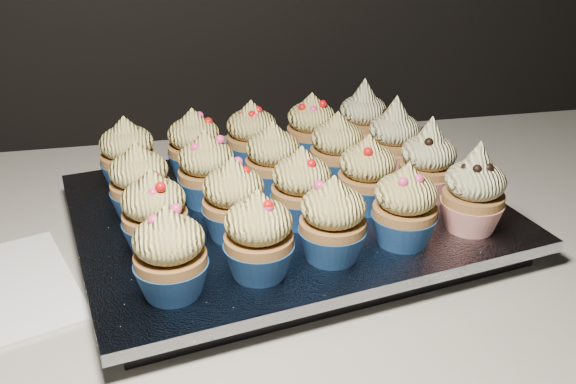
% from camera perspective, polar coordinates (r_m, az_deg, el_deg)
% --- Properties ---
extents(worktop, '(2.44, 0.64, 0.04)m').
position_cam_1_polar(worktop, '(0.73, -0.56, -4.72)').
color(worktop, beige).
rests_on(worktop, cabinet).
extents(baking_tray, '(0.46, 0.38, 0.02)m').
position_cam_1_polar(baking_tray, '(0.71, 0.00, -2.83)').
color(baking_tray, black).
rests_on(baking_tray, worktop).
extents(foil_lining, '(0.50, 0.42, 0.01)m').
position_cam_1_polar(foil_lining, '(0.70, 0.00, -1.62)').
color(foil_lining, silver).
rests_on(foil_lining, baking_tray).
extents(cupcake_0, '(0.06, 0.06, 0.08)m').
position_cam_1_polar(cupcake_0, '(0.55, -10.44, -5.54)').
color(cupcake_0, navy).
rests_on(cupcake_0, foil_lining).
extents(cupcake_1, '(0.06, 0.06, 0.08)m').
position_cam_1_polar(cupcake_1, '(0.56, -2.63, -4.01)').
color(cupcake_1, navy).
rests_on(cupcake_1, foil_lining).
extents(cupcake_2, '(0.06, 0.06, 0.08)m').
position_cam_1_polar(cupcake_2, '(0.59, 4.00, -2.63)').
color(cupcake_2, navy).
rests_on(cupcake_2, foil_lining).
extents(cupcake_3, '(0.06, 0.06, 0.08)m').
position_cam_1_polar(cupcake_3, '(0.62, 10.35, -1.37)').
color(cupcake_3, navy).
rests_on(cupcake_3, foil_lining).
extents(cupcake_4, '(0.06, 0.06, 0.10)m').
position_cam_1_polar(cupcake_4, '(0.66, 16.19, -0.03)').
color(cupcake_4, red).
rests_on(cupcake_4, foil_lining).
extents(cupcake_5, '(0.06, 0.06, 0.08)m').
position_cam_1_polar(cupcake_5, '(0.61, -11.76, -1.94)').
color(cupcake_5, navy).
rests_on(cupcake_5, foil_lining).
extents(cupcake_6, '(0.06, 0.06, 0.08)m').
position_cam_1_polar(cupcake_6, '(0.62, -4.84, -0.80)').
color(cupcake_6, navy).
rests_on(cupcake_6, foil_lining).
extents(cupcake_7, '(0.06, 0.06, 0.08)m').
position_cam_1_polar(cupcake_7, '(0.65, 1.20, 0.30)').
color(cupcake_7, navy).
rests_on(cupcake_7, foil_lining).
extents(cupcake_8, '(0.06, 0.06, 0.08)m').
position_cam_1_polar(cupcake_8, '(0.68, 7.04, 1.45)').
color(cupcake_8, navy).
rests_on(cupcake_8, foil_lining).
extents(cupcake_9, '(0.06, 0.06, 0.10)m').
position_cam_1_polar(cupcake_9, '(0.71, 12.32, 2.47)').
color(cupcake_9, red).
rests_on(cupcake_9, foil_lining).
extents(cupcake_10, '(0.06, 0.06, 0.08)m').
position_cam_1_polar(cupcake_10, '(0.68, -13.02, 0.74)').
color(cupcake_10, navy).
rests_on(cupcake_10, foil_lining).
extents(cupcake_11, '(0.06, 0.06, 0.08)m').
position_cam_1_polar(cupcake_11, '(0.69, -7.23, 1.88)').
color(cupcake_11, navy).
rests_on(cupcake_11, foil_lining).
extents(cupcake_12, '(0.06, 0.06, 0.08)m').
position_cam_1_polar(cupcake_12, '(0.71, -1.36, 2.80)').
color(cupcake_12, navy).
rests_on(cupcake_12, foil_lining).
extents(cupcake_13, '(0.06, 0.06, 0.08)m').
position_cam_1_polar(cupcake_13, '(0.74, 4.36, 3.75)').
color(cupcake_13, navy).
rests_on(cupcake_13, foil_lining).
extents(cupcake_14, '(0.06, 0.06, 0.10)m').
position_cam_1_polar(cupcake_14, '(0.77, 9.39, 4.61)').
color(cupcake_14, red).
rests_on(cupcake_14, foil_lining).
extents(cupcake_15, '(0.06, 0.06, 0.08)m').
position_cam_1_polar(cupcake_15, '(0.75, -14.05, 3.20)').
color(cupcake_15, navy).
rests_on(cupcake_15, foil_lining).
extents(cupcake_16, '(0.06, 0.06, 0.08)m').
position_cam_1_polar(cupcake_16, '(0.76, -8.33, 4.06)').
color(cupcake_16, navy).
rests_on(cupcake_16, foil_lining).
extents(cupcake_17, '(0.06, 0.06, 0.08)m').
position_cam_1_polar(cupcake_17, '(0.78, -3.23, 4.90)').
color(cupcake_17, navy).
rests_on(cupcake_17, foil_lining).
extents(cupcake_18, '(0.06, 0.06, 0.08)m').
position_cam_1_polar(cupcake_18, '(0.80, 2.10, 5.65)').
color(cupcake_18, navy).
rests_on(cupcake_18, foil_lining).
extents(cupcake_19, '(0.06, 0.06, 0.10)m').
position_cam_1_polar(cupcake_19, '(0.83, 6.68, 6.40)').
color(cupcake_19, red).
rests_on(cupcake_19, foil_lining).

